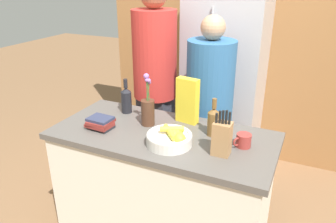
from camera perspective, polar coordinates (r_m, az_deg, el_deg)
name	(u,v)px	position (r m, az deg, el deg)	size (l,w,h in m)	color
kitchen_island	(163,190)	(2.38, -0.89, -13.57)	(1.46, 0.69, 0.91)	silver
back_wall_wood	(231,34)	(3.50, 10.95, 13.18)	(2.66, 0.12, 2.60)	#9E6B3D
refrigerator	(225,74)	(3.21, 9.87, 6.53)	(0.71, 0.63, 1.96)	#B7B7BC
fruit_bowl	(171,138)	(1.98, 0.44, -4.58)	(0.28, 0.28, 0.11)	silver
knife_block	(222,138)	(1.88, 9.38, -4.54)	(0.10, 0.09, 0.28)	#A87A4C
flower_vase	(148,110)	(2.22, -3.54, 0.32)	(0.09, 0.09, 0.36)	#4C2D1E
cereal_box	(187,101)	(2.24, 3.41, 1.89)	(0.16, 0.09, 0.32)	yellow
coffee_mug	(243,140)	(2.01, 12.97, -4.93)	(0.10, 0.11, 0.08)	#99332D
book_stack	(100,123)	(2.23, -11.70, -1.97)	(0.17, 0.15, 0.08)	#232328
bottle_oil	(213,121)	(2.09, 7.91, -1.65)	(0.08, 0.08, 0.25)	brown
bottle_vinegar	(126,99)	(2.44, -7.27, 2.10)	(0.08, 0.08, 0.26)	black
person_at_sink	(155,80)	(2.83, -2.27, 5.54)	(0.37, 0.37, 1.82)	#383842
person_in_blue	(209,105)	(2.66, 7.15, 1.08)	(0.38, 0.38, 1.60)	#383842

